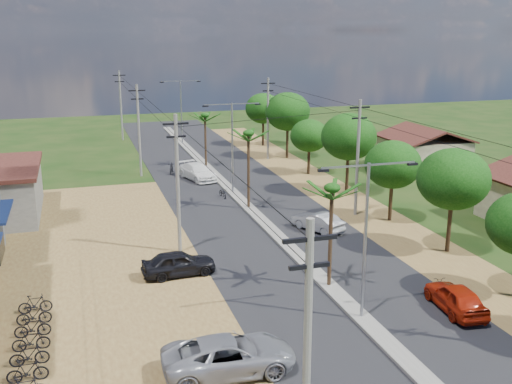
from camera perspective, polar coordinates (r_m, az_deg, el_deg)
The scene contains 33 objects.
ground at distance 30.98m, azimuth 9.98°, elevation -11.87°, with size 160.00×160.00×0.00m, color black.
road at distance 43.79m, azimuth 1.14°, elevation -3.41°, with size 12.00×110.00×0.04m, color black.
median at distance 46.48m, azimuth -0.01°, elevation -2.21°, with size 1.00×90.00×0.18m, color #605E56.
dirt_lot_west at distance 35.36m, azimuth -19.10°, elevation -8.95°, with size 18.00×46.00×0.04m, color brown.
dirt_shoulder_east at distance 47.01m, azimuth 11.04°, elevation -2.39°, with size 5.00×90.00×0.03m, color brown.
house_east_far at distance 63.53m, azimuth 15.70°, elevation 4.09°, with size 7.60×7.50×4.60m.
tree_east_c at distance 39.81m, azimuth 18.28°, elevation 1.17°, with size 4.60×4.60×6.83m.
tree_east_d at distance 45.50m, azimuth 12.90°, elevation 2.56°, with size 4.20×4.20×6.13m.
tree_east_e at distance 52.38m, azimuth 8.82°, elevation 5.22°, with size 4.80×4.80×7.14m.
tree_east_f at distance 59.63m, azimuth 5.10°, elevation 5.37°, with size 3.80×3.80×5.52m.
tree_east_g at distance 67.02m, azimuth 3.03°, elevation 7.65°, with size 5.00×5.00×7.38m.
tree_east_h at distance 74.51m, azimuth 0.69°, elevation 7.96°, with size 4.40×4.40×6.52m.
palm_median_near at distance 32.36m, azimuth 7.25°, elevation -0.05°, with size 2.00×2.00×6.15m.
palm_median_mid at distance 46.98m, azimuth -0.73°, elevation 5.27°, with size 2.00×2.00×6.55m.
palm_median_far at distance 62.42m, azimuth -4.88°, elevation 7.08°, with size 2.00×2.00×5.85m.
streetlight_near at distance 29.14m, azimuth 10.41°, elevation -3.45°, with size 5.10×0.18×8.00m.
streetlight_mid at distance 51.92m, azimuth -2.28°, elevation 4.96°, with size 5.10×0.18×8.00m.
streetlight_far at distance 76.11m, azimuth -7.14°, elevation 8.11°, with size 5.10×0.18×8.00m.
utility_pole_w_a at distance 18.12m, azimuth 4.88°, elevation -15.40°, with size 1.60×0.24×9.00m.
utility_pole_w_b at distance 38.05m, azimuth -7.47°, elevation 1.03°, with size 1.60×0.24×9.00m.
utility_pole_w_c at distance 59.45m, azimuth -11.10°, elevation 5.96°, with size 1.60×0.24×9.00m.
utility_pole_w_d at distance 80.19m, azimuth -12.76°, elevation 8.19°, with size 1.60×0.24×9.00m.
utility_pole_e_b at distance 46.24m, azimuth 9.66°, elevation 3.46°, with size 1.60×0.24×9.00m.
utility_pole_e_c at distance 66.34m, azimuth 1.14°, elevation 7.17°, with size 1.60×0.24×9.00m.
car_red_near at distance 32.65m, azimuth 18.48°, elevation -9.57°, with size 1.73×4.29×1.46m, color maroon.
car_silver_mid at distance 43.12m, azimuth 5.89°, elevation -2.87°, with size 1.43×4.11×1.35m, color gray.
car_white_far at distance 57.88m, azimuth -5.59°, elevation 1.88°, with size 2.09×5.13×1.49m, color silver.
car_parked_silver at distance 25.96m, azimuth -2.55°, elevation -15.35°, with size 2.60×5.64×1.57m, color gray.
car_parked_dark at distance 35.58m, azimuth -7.38°, elevation -6.79°, with size 1.73×4.31×1.47m, color black.
moto_rider_east at distance 33.87m, azimuth 17.39°, elevation -9.00°, with size 0.66×1.90×1.00m, color black.
moto_rider_west_a at distance 51.49m, azimuth -3.19°, elevation -0.11°, with size 0.57×1.63×0.85m, color black.
moto_rider_west_b at distance 60.50m, azimuth -8.05°, elevation 2.21°, with size 0.53×1.88×1.13m, color black.
parked_scooter_row at distance 27.71m, azimuth -20.86°, elevation -14.98°, with size 1.67×12.18×1.00m.
Camera 1 is at (-12.97, -24.43, 13.95)m, focal length 42.00 mm.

